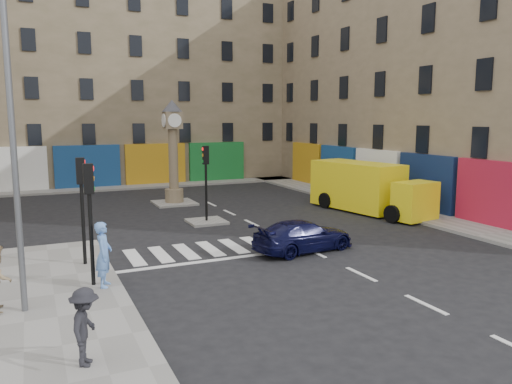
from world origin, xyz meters
TOP-DOWN VIEW (x-y plane):
  - ground at (0.00, 0.00)m, footprint 120.00×120.00m
  - sidewalk_right at (8.70, 10.00)m, footprint 2.60×30.00m
  - sidewalk_far at (-4.00, 22.20)m, footprint 32.00×2.40m
  - island_near at (-2.00, 8.00)m, footprint 1.80×1.80m
  - island_far at (-2.00, 14.00)m, footprint 2.40×2.40m
  - building_right at (15.00, 10.00)m, footprint 10.00×30.00m
  - building_far at (-4.00, 28.00)m, footprint 32.00×10.00m
  - traffic_light_left_near at (-8.30, 0.20)m, footprint 0.28×0.22m
  - traffic_light_left_far at (-8.30, 2.60)m, footprint 0.28×0.22m
  - traffic_light_island at (-2.00, 8.00)m, footprint 0.28×0.22m
  - lamp_post at (-10.20, -1.20)m, footprint 0.50×0.25m
  - clock_pillar at (-2.00, 14.00)m, footprint 1.20×1.20m
  - navy_sedan at (-0.28, 1.38)m, footprint 4.41×2.29m
  - yellow_van at (7.01, 7.11)m, footprint 3.45×7.67m
  - pedestrian_blue at (-8.00, -0.09)m, footprint 0.67×0.83m
  - pedestrian_dark at (-9.03, -4.92)m, footprint 0.92×1.20m

SIDE VIEW (x-z plane):
  - ground at x=0.00m, z-range 0.00..0.00m
  - island_near at x=-2.00m, z-range 0.00..0.12m
  - island_far at x=-2.00m, z-range 0.00..0.12m
  - sidewalk_right at x=8.70m, z-range 0.00..0.15m
  - sidewalk_far at x=-4.00m, z-range 0.00..0.15m
  - navy_sedan at x=-0.28m, z-range 0.00..1.22m
  - pedestrian_dark at x=-9.03m, z-range 0.15..1.79m
  - pedestrian_blue at x=-8.00m, z-range 0.15..2.13m
  - yellow_van at x=7.01m, z-range -0.01..2.69m
  - traffic_light_island at x=-2.00m, z-range 0.74..4.44m
  - traffic_light_left_near at x=-8.30m, z-range 0.77..4.47m
  - traffic_light_left_far at x=-8.30m, z-range 0.77..4.47m
  - clock_pillar at x=-2.00m, z-range 0.50..6.60m
  - lamp_post at x=-10.20m, z-range 0.64..8.94m
  - building_right at x=15.00m, z-range 0.00..16.00m
  - building_far at x=-4.00m, z-range 0.00..17.00m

